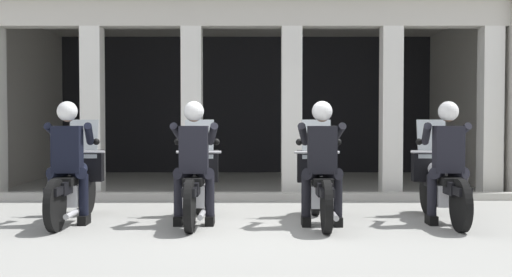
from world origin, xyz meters
name	(u,v)px	position (x,y,z in m)	size (l,w,h in m)	color
ground_plane	(256,195)	(0.00, 3.00, 0.00)	(80.00, 80.00, 0.00)	#999993
station_building	(243,78)	(-0.27, 5.59, 2.23)	(9.79, 5.35, 3.55)	black
kerb_strip	(239,196)	(-0.27, 2.42, 0.06)	(9.29, 0.24, 0.12)	#B7B5AD
motorcycle_far_left	(73,183)	(-2.43, 0.31, 0.50)	(0.62, 2.04, 1.35)	black
police_officer_far_left	(66,152)	(-2.44, 0.03, 0.94)	(0.63, 0.61, 1.58)	black
motorcycle_center_left	(195,184)	(-0.81, 0.25, 0.50)	(0.62, 2.04, 1.35)	black
police_officer_center_left	(192,152)	(-0.81, -0.03, 0.94)	(0.63, 0.61, 1.58)	black
motorcycle_center_right	(318,184)	(0.81, 0.20, 0.50)	(0.62, 2.04, 1.35)	black
police_officer_center_right	(320,152)	(0.81, -0.09, 0.94)	(0.63, 0.61, 1.58)	black
motorcycle_far_right	(439,183)	(2.44, 0.30, 0.50)	(0.62, 2.04, 1.35)	black
police_officer_far_right	(446,152)	(2.44, 0.02, 0.94)	(0.63, 0.61, 1.58)	black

